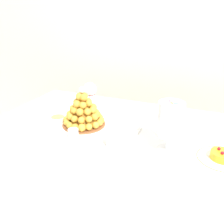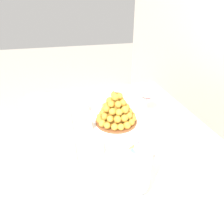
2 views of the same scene
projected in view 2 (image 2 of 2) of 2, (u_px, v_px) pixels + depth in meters
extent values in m
cylinder|color=brown|center=(48.00, 141.00, 1.52)|extent=(0.04, 0.04, 0.71)
cylinder|color=brown|center=(144.00, 127.00, 1.70)|extent=(0.04, 0.04, 0.71)
cube|color=brown|center=(127.00, 163.00, 0.83)|extent=(1.55, 0.94, 0.02)
cube|color=white|center=(127.00, 161.00, 0.82)|extent=(1.61, 1.00, 0.00)
cube|color=white|center=(11.00, 212.00, 0.80)|extent=(1.61, 0.01, 0.33)
cube|color=white|center=(216.00, 167.00, 1.01)|extent=(1.61, 0.01, 0.33)
cube|color=white|center=(96.00, 107.00, 1.58)|extent=(0.01, 1.00, 0.33)
cube|color=white|center=(111.00, 127.00, 1.04)|extent=(0.52, 0.41, 0.01)
cube|color=white|center=(72.00, 130.00, 0.99)|extent=(0.52, 0.01, 0.02)
cube|color=white|center=(147.00, 120.00, 1.07)|extent=(0.52, 0.01, 0.02)
cube|color=white|center=(101.00, 103.00, 1.25)|extent=(0.01, 0.41, 0.02)
cube|color=white|center=(126.00, 159.00, 0.81)|extent=(0.01, 0.41, 0.02)
cylinder|color=white|center=(111.00, 126.00, 1.03)|extent=(0.38, 0.38, 0.00)
cylinder|color=brown|center=(116.00, 121.00, 1.07)|extent=(0.23, 0.23, 0.01)
cone|color=#BC822C|center=(116.00, 107.00, 1.02)|extent=(0.15, 0.15, 0.16)
sphere|color=gold|center=(121.00, 127.00, 0.98)|extent=(0.04, 0.04, 0.04)
sphere|color=gold|center=(127.00, 125.00, 0.99)|extent=(0.04, 0.04, 0.04)
sphere|color=gold|center=(131.00, 122.00, 1.02)|extent=(0.04, 0.04, 0.04)
sphere|color=gold|center=(133.00, 119.00, 1.04)|extent=(0.04, 0.04, 0.04)
sphere|color=gold|center=(132.00, 115.00, 1.07)|extent=(0.04, 0.04, 0.04)
sphere|color=gold|center=(129.00, 112.00, 1.10)|extent=(0.04, 0.04, 0.04)
sphere|color=gold|center=(124.00, 110.00, 1.12)|extent=(0.04, 0.04, 0.04)
sphere|color=gold|center=(118.00, 110.00, 1.13)|extent=(0.04, 0.04, 0.04)
sphere|color=gold|center=(112.00, 109.00, 1.13)|extent=(0.04, 0.04, 0.04)
sphere|color=gold|center=(106.00, 111.00, 1.12)|extent=(0.04, 0.04, 0.04)
sphere|color=gold|center=(102.00, 113.00, 1.10)|extent=(0.03, 0.03, 0.03)
sphere|color=gold|center=(100.00, 116.00, 1.07)|extent=(0.03, 0.03, 0.03)
sphere|color=gold|center=(100.00, 120.00, 1.04)|extent=(0.04, 0.04, 0.04)
sphere|color=gold|center=(102.00, 123.00, 1.01)|extent=(0.04, 0.04, 0.04)
sphere|color=gold|center=(107.00, 125.00, 0.99)|extent=(0.04, 0.04, 0.04)
sphere|color=gold|center=(114.00, 127.00, 0.98)|extent=(0.04, 0.04, 0.04)
sphere|color=gold|center=(124.00, 118.00, 0.99)|extent=(0.04, 0.04, 0.04)
sphere|color=gold|center=(129.00, 116.00, 1.01)|extent=(0.04, 0.04, 0.04)
sphere|color=gold|center=(129.00, 112.00, 1.04)|extent=(0.04, 0.04, 0.04)
sphere|color=gold|center=(127.00, 108.00, 1.07)|extent=(0.04, 0.04, 0.04)
sphere|color=gold|center=(121.00, 107.00, 1.10)|extent=(0.04, 0.04, 0.04)
sphere|color=gold|center=(115.00, 106.00, 1.10)|extent=(0.04, 0.04, 0.04)
sphere|color=gold|center=(109.00, 107.00, 1.09)|extent=(0.04, 0.04, 0.04)
sphere|color=gold|center=(104.00, 109.00, 1.07)|extent=(0.04, 0.04, 0.04)
sphere|color=gold|center=(103.00, 113.00, 1.03)|extent=(0.04, 0.04, 0.04)
sphere|color=gold|center=(105.00, 116.00, 1.00)|extent=(0.04, 0.04, 0.04)
sphere|color=gold|center=(110.00, 119.00, 0.98)|extent=(0.04, 0.04, 0.04)
sphere|color=gold|center=(118.00, 119.00, 0.98)|extent=(0.04, 0.04, 0.04)
sphere|color=gold|center=(125.00, 110.00, 1.00)|extent=(0.04, 0.04, 0.04)
sphere|color=gold|center=(126.00, 107.00, 1.03)|extent=(0.04, 0.04, 0.04)
sphere|color=gold|center=(123.00, 103.00, 1.05)|extent=(0.04, 0.04, 0.04)
sphere|color=gold|center=(117.00, 102.00, 1.07)|extent=(0.04, 0.04, 0.04)
sphere|color=gold|center=(111.00, 103.00, 1.06)|extent=(0.04, 0.04, 0.04)
sphere|color=gold|center=(107.00, 105.00, 1.03)|extent=(0.04, 0.04, 0.04)
sphere|color=gold|center=(107.00, 109.00, 1.00)|extent=(0.04, 0.04, 0.04)
sphere|color=gold|center=(112.00, 112.00, 0.98)|extent=(0.04, 0.04, 0.04)
sphere|color=gold|center=(119.00, 112.00, 0.98)|extent=(0.04, 0.04, 0.04)
sphere|color=gold|center=(123.00, 103.00, 1.00)|extent=(0.04, 0.04, 0.04)
sphere|color=gold|center=(121.00, 100.00, 1.03)|extent=(0.03, 0.03, 0.03)
sphere|color=gold|center=(115.00, 99.00, 1.03)|extent=(0.04, 0.04, 0.04)
sphere|color=gold|center=(110.00, 101.00, 1.01)|extent=(0.04, 0.04, 0.04)
sphere|color=gold|center=(112.00, 104.00, 0.99)|extent=(0.04, 0.04, 0.04)
sphere|color=gold|center=(118.00, 104.00, 0.98)|extent=(0.04, 0.04, 0.04)
sphere|color=gold|center=(119.00, 96.00, 0.99)|extent=(0.04, 0.04, 0.04)
sphere|color=gold|center=(115.00, 95.00, 1.00)|extent=(0.04, 0.04, 0.04)
sphere|color=gold|center=(115.00, 97.00, 0.98)|extent=(0.04, 0.04, 0.04)
sphere|color=white|center=(116.00, 89.00, 0.97)|extent=(0.03, 0.03, 0.03)
cylinder|color=silver|center=(84.00, 107.00, 1.16)|extent=(0.06, 0.06, 0.05)
cylinder|color=brown|center=(84.00, 109.00, 1.17)|extent=(0.06, 0.06, 0.02)
cylinder|color=#8C603D|center=(84.00, 107.00, 1.16)|extent=(0.06, 0.06, 0.01)
sphere|color=brown|center=(83.00, 105.00, 1.16)|extent=(0.02, 0.02, 0.02)
cylinder|color=silver|center=(88.00, 125.00, 1.00)|extent=(0.05, 0.05, 0.05)
cylinder|color=#F4EAC6|center=(88.00, 127.00, 1.00)|extent=(0.04, 0.04, 0.02)
cylinder|color=white|center=(88.00, 124.00, 0.99)|extent=(0.04, 0.04, 0.02)
sphere|color=brown|center=(88.00, 122.00, 0.99)|extent=(0.01, 0.01, 0.01)
cylinder|color=silver|center=(97.00, 148.00, 0.84)|extent=(0.06, 0.06, 0.06)
cylinder|color=brown|center=(98.00, 151.00, 0.85)|extent=(0.05, 0.05, 0.02)
cylinder|color=#8C603D|center=(97.00, 147.00, 0.83)|extent=(0.05, 0.05, 0.02)
sphere|color=brown|center=(97.00, 145.00, 0.83)|extent=(0.02, 0.02, 0.02)
cylinder|color=white|center=(108.00, 107.00, 1.19)|extent=(0.08, 0.08, 0.02)
cylinder|color=#F2CC59|center=(108.00, 105.00, 1.19)|extent=(0.07, 0.07, 0.00)
cylinder|color=white|center=(131.00, 196.00, 0.67)|extent=(0.10, 0.10, 0.01)
cylinder|color=white|center=(131.00, 189.00, 0.65)|extent=(0.02, 0.02, 0.07)
cylinder|color=white|center=(133.00, 165.00, 0.60)|extent=(0.11, 0.11, 0.15)
cylinder|color=yellow|center=(136.00, 185.00, 0.61)|extent=(0.04, 0.04, 0.04)
cylinder|color=#F9A54C|center=(137.00, 174.00, 0.65)|extent=(0.05, 0.04, 0.05)
cylinder|color=yellow|center=(126.00, 178.00, 0.63)|extent=(0.05, 0.04, 0.05)
cylinder|color=pink|center=(136.00, 177.00, 0.61)|extent=(0.05, 0.04, 0.05)
cylinder|color=#9ED860|center=(135.00, 173.00, 0.63)|extent=(0.05, 0.04, 0.04)
cylinder|color=brown|center=(127.00, 171.00, 0.63)|extent=(0.05, 0.04, 0.05)
cylinder|color=brown|center=(130.00, 179.00, 0.61)|extent=(0.04, 0.04, 0.03)
cylinder|color=#9ED860|center=(141.00, 172.00, 0.61)|extent=(0.04, 0.04, 0.03)
cylinder|color=#D199D8|center=(132.00, 167.00, 0.62)|extent=(0.06, 0.04, 0.06)
cylinder|color=yellow|center=(124.00, 172.00, 0.61)|extent=(0.05, 0.04, 0.04)
cylinder|color=#D199D8|center=(134.00, 177.00, 0.59)|extent=(0.05, 0.04, 0.05)
cylinder|color=#72B2E0|center=(140.00, 164.00, 0.61)|extent=(0.04, 0.04, 0.03)
cylinder|color=#E54C47|center=(131.00, 163.00, 0.62)|extent=(0.05, 0.04, 0.04)
cylinder|color=brown|center=(126.00, 171.00, 0.59)|extent=(0.04, 0.04, 0.04)
cylinder|color=pink|center=(137.00, 170.00, 0.59)|extent=(0.05, 0.04, 0.04)
cylinder|color=#9ED860|center=(135.00, 158.00, 0.61)|extent=(0.06, 0.04, 0.06)
cylinder|color=#9ED860|center=(125.00, 161.00, 0.60)|extent=(0.05, 0.04, 0.04)
cylinder|color=#9ED860|center=(129.00, 169.00, 0.57)|extent=(0.05, 0.04, 0.04)
cylinder|color=pink|center=(141.00, 165.00, 0.59)|extent=(0.04, 0.04, 0.04)
cylinder|color=#9ED860|center=(134.00, 157.00, 0.59)|extent=(0.04, 0.04, 0.04)
cylinder|color=pink|center=(131.00, 162.00, 0.57)|extent=(0.05, 0.05, 0.05)
cylinder|color=#F9A54C|center=(142.00, 160.00, 0.58)|extent=(0.05, 0.04, 0.05)
cylinder|color=pink|center=(130.00, 149.00, 0.60)|extent=(0.04, 0.04, 0.03)
cylinder|color=#9ED860|center=(128.00, 157.00, 0.57)|extent=(0.05, 0.05, 0.04)
cylinder|color=yellow|center=(139.00, 161.00, 0.55)|extent=(0.05, 0.04, 0.04)
cylinder|color=yellow|center=(141.00, 151.00, 0.59)|extent=(0.04, 0.04, 0.03)
cylinder|color=#9ED860|center=(129.00, 150.00, 0.57)|extent=(0.05, 0.04, 0.05)
cylinder|color=#72B2E0|center=(135.00, 155.00, 0.55)|extent=(0.05, 0.04, 0.05)
cylinder|color=#E54C47|center=(143.00, 154.00, 0.56)|extent=(0.04, 0.04, 0.04)
cylinder|color=pink|center=(134.00, 146.00, 0.58)|extent=(0.05, 0.04, 0.05)
cylinder|color=silver|center=(145.00, 112.00, 1.17)|extent=(0.06, 0.06, 0.00)
cylinder|color=silver|center=(146.00, 105.00, 1.14)|extent=(0.01, 0.01, 0.10)
sphere|color=silver|center=(147.00, 92.00, 1.10)|extent=(0.08, 0.08, 0.08)
cylinder|color=maroon|center=(147.00, 94.00, 1.11)|extent=(0.06, 0.06, 0.03)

